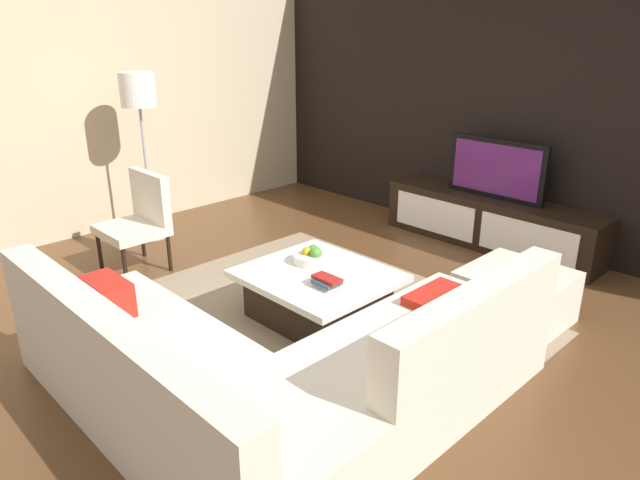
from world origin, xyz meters
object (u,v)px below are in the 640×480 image
at_px(accent_chair_near, 140,216).
at_px(book_stack, 327,282).
at_px(sectional_couch, 273,370).
at_px(ottoman, 515,297).
at_px(fruit_bowl, 311,256).
at_px(coffee_table, 318,295).
at_px(media_console, 491,222).
at_px(floor_lamp, 139,99).
at_px(television, 496,169).

xyz_separation_m(accent_chair_near, book_stack, (2.04, 0.32, -0.07)).
relative_size(sectional_couch, ottoman, 3.46).
height_order(fruit_bowl, book_stack, fruit_bowl).
height_order(sectional_couch, coffee_table, sectional_couch).
bearing_deg(media_console, sectional_couch, -80.84).
xyz_separation_m(coffee_table, fruit_bowl, (-0.18, 0.10, 0.23)).
distance_m(coffee_table, accent_chair_near, 1.90).
height_order(media_console, fruit_bowl, fruit_bowl).
bearing_deg(accent_chair_near, fruit_bowl, 25.96).
distance_m(floor_lamp, book_stack, 2.87).
height_order(floor_lamp, book_stack, floor_lamp).
bearing_deg(television, floor_lamp, -138.23).
bearing_deg(sectional_couch, media_console, 99.16).
xyz_separation_m(coffee_table, floor_lamp, (-2.47, 0.00, 1.21)).
bearing_deg(sectional_couch, coffee_table, 123.17).
bearing_deg(book_stack, fruit_bowl, 150.14).
distance_m(television, floor_lamp, 3.50).
xyz_separation_m(ottoman, fruit_bowl, (-1.23, -0.92, 0.23)).
height_order(accent_chair_near, fruit_bowl, accent_chair_near).
bearing_deg(coffee_table, book_stack, -29.74).
xyz_separation_m(television, book_stack, (0.12, -2.42, -0.37)).
height_order(television, accent_chair_near, television).
xyz_separation_m(sectional_couch, floor_lamp, (-3.09, 0.96, 1.14)).
bearing_deg(fruit_bowl, sectional_couch, -52.86).
height_order(television, ottoman, television).
bearing_deg(television, accent_chair_near, -125.07).
bearing_deg(book_stack, coffee_table, 150.26).
distance_m(television, accent_chair_near, 3.36).
height_order(sectional_couch, fruit_bowl, sectional_couch).
relative_size(television, book_stack, 4.70).
bearing_deg(floor_lamp, accent_chair_near, -34.39).
bearing_deg(television, coffee_table, -92.49).
bearing_deg(media_console, fruit_bowl, -97.17).
distance_m(television, book_stack, 2.45).
bearing_deg(floor_lamp, media_console, 41.76).
height_order(media_console, ottoman, media_console).
bearing_deg(television, sectional_couch, -80.84).
xyz_separation_m(sectional_couch, book_stack, (-0.41, 0.83, 0.14)).
relative_size(sectional_couch, coffee_table, 2.30).
relative_size(sectional_couch, book_stack, 11.40).
bearing_deg(ottoman, fruit_bowl, -143.14).
bearing_deg(sectional_couch, ottoman, 77.82).
relative_size(sectional_couch, fruit_bowl, 8.64).
height_order(media_console, book_stack, media_console).
distance_m(media_console, coffee_table, 2.30).
xyz_separation_m(media_console, accent_chair_near, (-1.92, -2.74, 0.24)).
distance_m(media_console, book_stack, 2.43).
bearing_deg(media_console, ottoman, -53.28).
distance_m(fruit_bowl, book_stack, 0.45).
bearing_deg(book_stack, media_console, 92.77).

